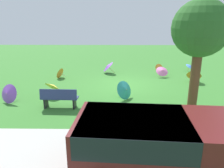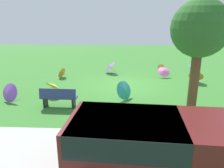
{
  "view_description": "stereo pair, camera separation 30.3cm",
  "coord_description": "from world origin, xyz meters",
  "px_view_note": "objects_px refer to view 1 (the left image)",
  "views": [
    {
      "loc": [
        0.58,
        12.19,
        3.78
      ],
      "look_at": [
        0.74,
        1.79,
        0.6
      ],
      "focal_mm": 34.5,
      "sensor_mm": 36.0,
      "label": 1
    },
    {
      "loc": [
        0.28,
        12.18,
        3.78
      ],
      "look_at": [
        0.74,
        1.79,
        0.6
      ],
      "focal_mm": 34.5,
      "sensor_mm": 36.0,
      "label": 2
    }
  ],
  "objects_px": {
    "parasol_purple_1": "(8,94)",
    "parasol_orange_1": "(194,75)",
    "parasol_yellow_0": "(53,86)",
    "van_dark": "(165,143)",
    "parasol_teal_0": "(125,90)",
    "parasol_orange_2": "(59,73)",
    "shade_tree": "(200,30)",
    "parasol_orange_4": "(159,68)",
    "park_bench": "(59,98)",
    "parasol_blue_0": "(190,66)",
    "parasol_purple_0": "(108,66)",
    "parasol_pink_0": "(162,71)"
  },
  "relations": [
    {
      "from": "parasol_pink_0",
      "to": "parasol_orange_4",
      "type": "height_order",
      "value": "parasol_pink_0"
    },
    {
      "from": "parasol_orange_1",
      "to": "parasol_orange_4",
      "type": "relative_size",
      "value": 1.75
    },
    {
      "from": "parasol_pink_0",
      "to": "parasol_orange_2",
      "type": "relative_size",
      "value": 1.14
    },
    {
      "from": "park_bench",
      "to": "parasol_blue_0",
      "type": "height_order",
      "value": "park_bench"
    },
    {
      "from": "parasol_yellow_0",
      "to": "parasol_blue_0",
      "type": "height_order",
      "value": "parasol_yellow_0"
    },
    {
      "from": "shade_tree",
      "to": "parasol_pink_0",
      "type": "height_order",
      "value": "shade_tree"
    },
    {
      "from": "parasol_orange_1",
      "to": "parasol_orange_4",
      "type": "bearing_deg",
      "value": -60.33
    },
    {
      "from": "parasol_purple_0",
      "to": "parasol_purple_1",
      "type": "distance_m",
      "value": 7.25
    },
    {
      "from": "park_bench",
      "to": "parasol_purple_1",
      "type": "xyz_separation_m",
      "value": [
        2.53,
        -0.55,
        -0.01
      ]
    },
    {
      "from": "parasol_yellow_0",
      "to": "parasol_orange_2",
      "type": "height_order",
      "value": "parasol_yellow_0"
    },
    {
      "from": "van_dark",
      "to": "parasol_purple_1",
      "type": "xyz_separation_m",
      "value": [
        6.16,
        -4.72,
        -0.46
      ]
    },
    {
      "from": "park_bench",
      "to": "shade_tree",
      "type": "bearing_deg",
      "value": 177.2
    },
    {
      "from": "shade_tree",
      "to": "parasol_purple_0",
      "type": "distance_m",
      "value": 8.1
    },
    {
      "from": "parasol_orange_4",
      "to": "shade_tree",
      "type": "bearing_deg",
      "value": 89.66
    },
    {
      "from": "parasol_teal_0",
      "to": "parasol_blue_0",
      "type": "xyz_separation_m",
      "value": [
        -5.08,
        -5.79,
        -0.04
      ]
    },
    {
      "from": "parasol_teal_0",
      "to": "parasol_pink_0",
      "type": "height_order",
      "value": "parasol_teal_0"
    },
    {
      "from": "parasol_teal_0",
      "to": "parasol_orange_1",
      "type": "height_order",
      "value": "parasol_teal_0"
    },
    {
      "from": "parasol_yellow_0",
      "to": "parasol_purple_1",
      "type": "distance_m",
      "value": 2.1
    },
    {
      "from": "parasol_purple_1",
      "to": "parasol_orange_2",
      "type": "distance_m",
      "value": 4.57
    },
    {
      "from": "parasol_pink_0",
      "to": "parasol_purple_1",
      "type": "bearing_deg",
      "value": 30.26
    },
    {
      "from": "parasol_purple_1",
      "to": "parasol_orange_1",
      "type": "distance_m",
      "value": 10.47
    },
    {
      "from": "van_dark",
      "to": "parasol_teal_0",
      "type": "distance_m",
      "value": 5.42
    },
    {
      "from": "van_dark",
      "to": "parasol_teal_0",
      "type": "height_order",
      "value": "van_dark"
    },
    {
      "from": "parasol_pink_0",
      "to": "parasol_orange_1",
      "type": "distance_m",
      "value": 2.04
    },
    {
      "from": "parasol_pink_0",
      "to": "parasol_orange_1",
      "type": "xyz_separation_m",
      "value": [
        -1.73,
        1.09,
        0.01
      ]
    },
    {
      "from": "parasol_orange_4",
      "to": "parasol_yellow_0",
      "type": "bearing_deg",
      "value": 40.13
    },
    {
      "from": "parasol_yellow_0",
      "to": "parasol_blue_0",
      "type": "relative_size",
      "value": 1.22
    },
    {
      "from": "park_bench",
      "to": "parasol_yellow_0",
      "type": "height_order",
      "value": "park_bench"
    },
    {
      "from": "parasol_orange_2",
      "to": "van_dark",
      "type": "bearing_deg",
      "value": 118.23
    },
    {
      "from": "parasol_teal_0",
      "to": "parasol_orange_4",
      "type": "relative_size",
      "value": 1.65
    },
    {
      "from": "parasol_purple_0",
      "to": "parasol_pink_0",
      "type": "height_order",
      "value": "parasol_purple_0"
    },
    {
      "from": "parasol_purple_1",
      "to": "parasol_orange_2",
      "type": "height_order",
      "value": "parasol_purple_1"
    },
    {
      "from": "parasol_yellow_0",
      "to": "parasol_orange_1",
      "type": "xyz_separation_m",
      "value": [
        -7.99,
        -2.6,
        -0.05
      ]
    },
    {
      "from": "parasol_purple_1",
      "to": "parasol_orange_1",
      "type": "relative_size",
      "value": 0.94
    },
    {
      "from": "park_bench",
      "to": "parasol_teal_0",
      "type": "distance_m",
      "value": 3.15
    },
    {
      "from": "park_bench",
      "to": "parasol_orange_4",
      "type": "bearing_deg",
      "value": -129.26
    },
    {
      "from": "parasol_yellow_0",
      "to": "parasol_orange_2",
      "type": "xyz_separation_m",
      "value": [
        0.56,
        -3.36,
        -0.15
      ]
    },
    {
      "from": "shade_tree",
      "to": "parasol_orange_4",
      "type": "relative_size",
      "value": 7.33
    },
    {
      "from": "van_dark",
      "to": "shade_tree",
      "type": "relative_size",
      "value": 1.04
    },
    {
      "from": "parasol_purple_0",
      "to": "parasol_blue_0",
      "type": "xyz_separation_m",
      "value": [
        -6.11,
        -0.66,
        -0.1
      ]
    },
    {
      "from": "parasol_yellow_0",
      "to": "parasol_purple_1",
      "type": "xyz_separation_m",
      "value": [
        1.83,
        1.03,
        -0.05
      ]
    },
    {
      "from": "parasol_orange_2",
      "to": "parasol_blue_0",
      "type": "distance_m",
      "value": 9.47
    },
    {
      "from": "parasol_purple_0",
      "to": "parasol_pink_0",
      "type": "relative_size",
      "value": 1.07
    },
    {
      "from": "parasol_orange_1",
      "to": "parasol_orange_4",
      "type": "xyz_separation_m",
      "value": [
        1.59,
        -2.79,
        -0.18
      ]
    },
    {
      "from": "van_dark",
      "to": "parasol_purple_1",
      "type": "distance_m",
      "value": 7.77
    },
    {
      "from": "parasol_teal_0",
      "to": "parasol_orange_2",
      "type": "distance_m",
      "value": 5.62
    },
    {
      "from": "parasol_purple_0",
      "to": "parasol_purple_1",
      "type": "bearing_deg",
      "value": 52.53
    },
    {
      "from": "van_dark",
      "to": "shade_tree",
      "type": "bearing_deg",
      "value": -117.48
    },
    {
      "from": "shade_tree",
      "to": "parasol_orange_4",
      "type": "distance_m",
      "value": 7.87
    },
    {
      "from": "shade_tree",
      "to": "parasol_yellow_0",
      "type": "relative_size",
      "value": 4.05
    }
  ]
}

